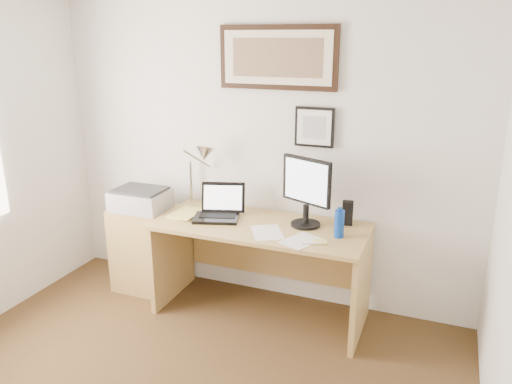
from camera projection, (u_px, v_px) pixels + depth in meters
The scene contains 17 objects.
wall_back at pixel (260, 148), 3.97m from camera, with size 3.50×0.02×2.50m, color white.
side_cabinet at pixel (146, 248), 4.27m from camera, with size 0.50×0.40×0.73m, color #AA8647.
water_bottle at pixel (339, 224), 3.48m from camera, with size 0.07×0.07×0.20m, color #0B389B.
bottle_cap at pixel (340, 209), 3.45m from camera, with size 0.04×0.04×0.02m, color #0B389B.
speaker at pixel (347, 213), 3.72m from camera, with size 0.08×0.07×0.18m, color black.
paper_sheet_a at pixel (267, 232), 3.59m from camera, with size 0.21×0.30×0.00m, color white.
paper_sheet_b at pixel (301, 241), 3.44m from camera, with size 0.19×0.28×0.00m, color white.
sticky_pad at pixel (320, 242), 3.41m from camera, with size 0.09×0.09×0.01m, color #DFD669.
marker_pen at pixel (312, 244), 3.38m from camera, with size 0.02×0.02×0.14m, color white.
book at pixel (176, 212), 3.99m from camera, with size 0.20×0.28×0.02m, color #DFD969.
desk at pixel (264, 249), 3.89m from camera, with size 1.60×0.70×0.75m.
laptop at pixel (219, 210), 3.87m from camera, with size 0.40×0.39×0.26m.
lcd_monitor at pixel (306, 189), 3.63m from camera, with size 0.40×0.22×0.52m.
printer at pixel (140, 199), 4.11m from camera, with size 0.44×0.34×0.18m.
desk_lamp at pixel (203, 156), 3.97m from camera, with size 0.29×0.27×0.53m.
picture_large at pixel (277, 58), 3.69m from camera, with size 0.92×0.04×0.47m.
picture_small at pixel (314, 127), 3.73m from camera, with size 0.30×0.03×0.30m.
Camera 1 is at (1.40, -1.64, 2.10)m, focal length 35.00 mm.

